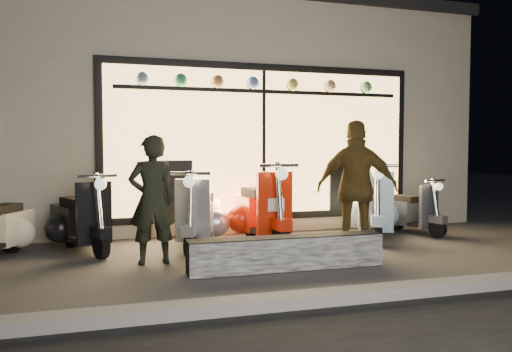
{
  "coord_description": "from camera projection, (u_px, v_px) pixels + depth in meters",
  "views": [
    {
      "loc": [
        -1.72,
        -6.15,
        1.42
      ],
      "look_at": [
        0.27,
        0.6,
        1.05
      ],
      "focal_mm": 35.0,
      "sensor_mm": 36.0,
      "label": 1
    }
  ],
  "objects": [
    {
      "name": "woman",
      "position": [
        357.0,
        188.0,
        6.7
      ],
      "size": [
        1.15,
        0.84,
        1.82
      ],
      "primitive_type": "imported",
      "rotation": [
        0.0,
        0.0,
        2.72
      ],
      "color": "brown",
      "rests_on": "ground"
    },
    {
      "name": "kerb",
      "position": [
        308.0,
        299.0,
        4.53
      ],
      "size": [
        40.0,
        0.25,
        0.12
      ],
      "primitive_type": "cube",
      "color": "slate",
      "rests_on": "ground"
    },
    {
      "name": "shop_building",
      "position": [
        189.0,
        119.0,
        11.11
      ],
      "size": [
        10.2,
        6.23,
        4.2
      ],
      "color": "beige",
      "rests_on": "ground"
    },
    {
      "name": "scooter_grey",
      "position": [
        406.0,
        211.0,
        8.59
      ],
      "size": [
        0.62,
        1.26,
        0.9
      ],
      "rotation": [
        0.0,
        0.0,
        0.27
      ],
      "color": "black",
      "rests_on": "ground"
    },
    {
      "name": "scooter_cream",
      "position": [
        1.0,
        227.0,
        6.63
      ],
      "size": [
        0.78,
        1.34,
        0.98
      ],
      "rotation": [
        0.0,
        0.0,
        -0.4
      ],
      "color": "black",
      "rests_on": "ground"
    },
    {
      "name": "scooter_black",
      "position": [
        78.0,
        220.0,
        7.06
      ],
      "size": [
        0.87,
        1.44,
        1.05
      ],
      "rotation": [
        0.0,
        0.0,
        0.43
      ],
      "color": "black",
      "rests_on": "ground"
    },
    {
      "name": "graffiti_barrier",
      "position": [
        287.0,
        253.0,
        5.9
      ],
      "size": [
        2.36,
        0.28,
        0.4
      ],
      "primitive_type": "cube",
      "color": "black",
      "rests_on": "ground"
    },
    {
      "name": "scooter_red",
      "position": [
        259.0,
        211.0,
        7.7
      ],
      "size": [
        0.6,
        1.65,
        1.17
      ],
      "rotation": [
        0.0,
        0.0,
        0.08
      ],
      "color": "black",
      "rests_on": "ground"
    },
    {
      "name": "scooter_blue",
      "position": [
        372.0,
        208.0,
        8.17
      ],
      "size": [
        0.96,
        1.58,
        1.16
      ],
      "rotation": [
        0.0,
        0.0,
        -0.43
      ],
      "color": "black",
      "rests_on": "ground"
    },
    {
      "name": "ground",
      "position": [
        249.0,
        260.0,
        6.45
      ],
      "size": [
        40.0,
        40.0,
        0.0
      ],
      "primitive_type": "plane",
      "color": "#383533",
      "rests_on": "ground"
    },
    {
      "name": "man",
      "position": [
        152.0,
        200.0,
        6.17
      ],
      "size": [
        0.6,
        0.41,
        1.6
      ],
      "primitive_type": "imported",
      "rotation": [
        0.0,
        0.0,
        3.2
      ],
      "color": "black",
      "rests_on": "ground"
    },
    {
      "name": "scooter_silver",
      "position": [
        200.0,
        216.0,
        7.38
      ],
      "size": [
        0.83,
        1.5,
        1.08
      ],
      "rotation": [
        0.0,
        0.0,
        -0.35
      ],
      "color": "black",
      "rests_on": "ground"
    }
  ]
}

